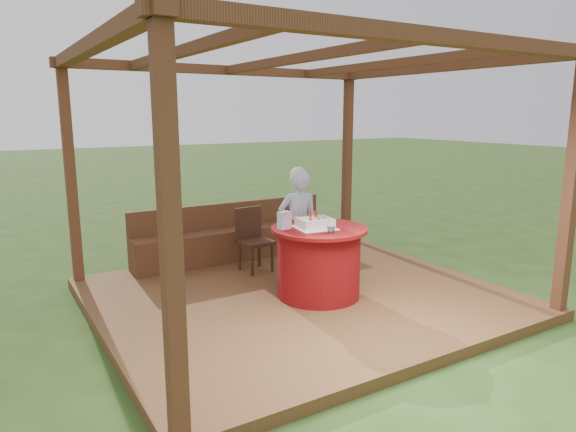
# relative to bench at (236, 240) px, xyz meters

# --- Properties ---
(ground) EXTENTS (60.00, 60.00, 0.00)m
(ground) POSITION_rel_bench_xyz_m (0.00, -1.72, -0.38)
(ground) COLOR #274517
(ground) RESTS_ON ground
(deck) EXTENTS (4.50, 4.00, 0.12)m
(deck) POSITION_rel_bench_xyz_m (0.00, -1.72, -0.32)
(deck) COLOR brown
(deck) RESTS_ON ground
(pergola) EXTENTS (4.50, 4.00, 2.72)m
(pergola) POSITION_rel_bench_xyz_m (0.00, -1.72, 2.02)
(pergola) COLOR brown
(pergola) RESTS_ON deck
(bench) EXTENTS (3.00, 0.42, 0.80)m
(bench) POSITION_rel_bench_xyz_m (0.00, 0.00, 0.00)
(bench) COLOR brown
(bench) RESTS_ON deck
(table) EXTENTS (1.09, 1.09, 0.81)m
(table) POSITION_rel_bench_xyz_m (0.14, -1.92, 0.15)
(table) COLOR maroon
(table) RESTS_ON deck
(chair) EXTENTS (0.43, 0.43, 0.84)m
(chair) POSITION_rel_bench_xyz_m (-0.04, -0.62, 0.19)
(chair) COLOR #3C2113
(chair) RESTS_ON deck
(elderly_woman) EXTENTS (0.58, 0.45, 1.43)m
(elderly_woman) POSITION_rel_bench_xyz_m (0.26, -1.28, 0.45)
(elderly_woman) COLOR #A0C2EE
(elderly_woman) RESTS_ON deck
(birthday_cake) EXTENTS (0.48, 0.48, 0.19)m
(birthday_cake) POSITION_rel_bench_xyz_m (0.08, -1.91, 0.60)
(birthday_cake) COLOR white
(birthday_cake) RESTS_ON table
(gift_bag) EXTENTS (0.15, 0.10, 0.20)m
(gift_bag) POSITION_rel_bench_xyz_m (-0.23, -1.77, 0.64)
(gift_bag) COLOR #EF9ADA
(gift_bag) RESTS_ON table
(drinking_glass) EXTENTS (0.10, 0.10, 0.08)m
(drinking_glass) POSITION_rel_bench_xyz_m (0.06, -2.25, 0.59)
(drinking_glass) COLOR silver
(drinking_glass) RESTS_ON table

